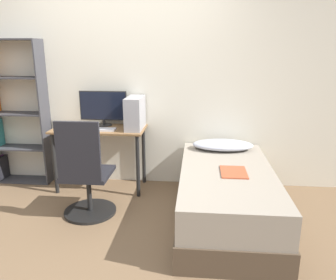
{
  "coord_description": "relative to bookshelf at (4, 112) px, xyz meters",
  "views": [
    {
      "loc": [
        0.86,
        -2.47,
        1.65
      ],
      "look_at": [
        0.57,
        0.74,
        0.75
      ],
      "focal_mm": 35.0,
      "sensor_mm": 36.0,
      "label": 1
    }
  ],
  "objects": [
    {
      "name": "keyboard",
      "position": [
        1.26,
        -0.23,
        -0.14
      ],
      "size": [
        0.36,
        0.14,
        0.02
      ],
      "color": "silver",
      "rests_on": "desk"
    },
    {
      "name": "ground_plane",
      "position": [
        1.51,
        -1.31,
        -0.9
      ],
      "size": [
        14.0,
        14.0,
        0.0
      ],
      "primitive_type": "plane",
      "color": "brown"
    },
    {
      "name": "wall_back",
      "position": [
        1.51,
        0.16,
        0.35
      ],
      "size": [
        8.0,
        0.05,
        2.5
      ],
      "color": "silver",
      "rests_on": "ground_plane"
    },
    {
      "name": "magazine",
      "position": [
        2.73,
        -0.86,
        -0.37
      ],
      "size": [
        0.24,
        0.32,
        0.01
      ],
      "color": "#B24C2D",
      "rests_on": "bed"
    },
    {
      "name": "pc_tower",
      "position": [
        1.66,
        -0.1,
        0.03
      ],
      "size": [
        0.18,
        0.43,
        0.37
      ],
      "color": "#99999E",
      "rests_on": "desk"
    },
    {
      "name": "monitor",
      "position": [
        1.25,
        0.02,
        0.07
      ],
      "size": [
        0.57,
        0.19,
        0.42
      ],
      "color": "black",
      "rests_on": "desk"
    },
    {
      "name": "bed",
      "position": [
        2.67,
        -0.78,
        -0.64
      ],
      "size": [
        0.91,
        1.82,
        0.53
      ],
      "color": "#4C3D2D",
      "rests_on": "ground_plane"
    },
    {
      "name": "office_chair",
      "position": [
        1.29,
        -0.84,
        -0.52
      ],
      "size": [
        0.53,
        0.53,
        1.02
      ],
      "color": "black",
      "rests_on": "ground_plane"
    },
    {
      "name": "desk",
      "position": [
        1.23,
        -0.12,
        -0.28
      ],
      "size": [
        1.08,
        0.51,
        0.75
      ],
      "color": "brown",
      "rests_on": "ground_plane"
    },
    {
      "name": "pillow",
      "position": [
        2.67,
        -0.13,
        -0.32
      ],
      "size": [
        0.69,
        0.36,
        0.11
      ],
      "color": "#B2B7C6",
      "rests_on": "bed"
    },
    {
      "name": "bookshelf",
      "position": [
        0.0,
        0.0,
        0.0
      ],
      "size": [
        0.77,
        0.26,
        1.77
      ],
      "color": "#38383D",
      "rests_on": "ground_plane"
    }
  ]
}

